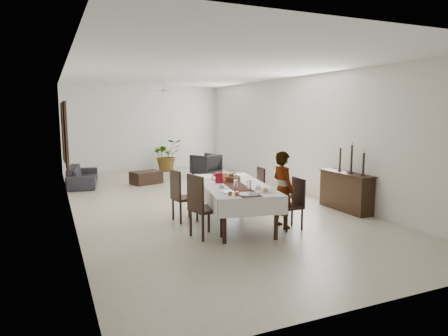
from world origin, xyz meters
The scene contains 86 objects.
floor centered at (0.00, 0.00, 0.00)m, with size 6.00×12.00×0.00m, color beige.
ceiling centered at (0.00, 0.00, 3.20)m, with size 6.00×12.00×0.02m, color white.
wall_back centered at (0.00, 6.00, 1.60)m, with size 6.00×0.02×3.20m, color white.
wall_front centered at (0.00, -6.00, 1.60)m, with size 6.00×0.02×3.20m, color white.
wall_left centered at (-3.00, 0.00, 1.60)m, with size 0.02×12.00×3.20m, color white.
wall_right centered at (3.00, 0.00, 1.60)m, with size 0.02×12.00×3.20m, color white.
dining_table_top centered at (-0.02, -2.17, 0.77)m, with size 1.06×2.55×0.05m, color black.
table_leg_fl centered at (-0.70, -3.27, 0.37)m, with size 0.07×0.07×0.74m, color black.
table_leg_fr centered at (0.21, -3.44, 0.37)m, with size 0.07×0.07×0.74m, color black.
table_leg_bl centered at (-0.25, -0.89, 0.37)m, with size 0.07×0.07×0.74m, color black.
table_leg_br centered at (0.66, -1.06, 0.37)m, with size 0.07×0.07×0.74m, color black.
tablecloth_top centered at (-0.02, -2.17, 0.80)m, with size 1.25×2.74×0.01m, color white.
tablecloth_drape_left centered at (-0.63, -2.05, 0.65)m, with size 0.01×2.74×0.32m, color white.
tablecloth_drape_right centered at (0.59, -2.28, 0.65)m, with size 0.01×2.74×0.32m, color white.
tablecloth_drape_near centered at (-0.27, -3.51, 0.65)m, with size 1.25×0.01×0.32m, color white.
tablecloth_drape_far centered at (0.23, -0.82, 0.65)m, with size 1.25×0.01×0.32m, color white.
table_runner centered at (-0.02, -2.17, 0.81)m, with size 0.37×2.66×0.00m, color maroon.
red_pitcher centered at (-0.25, -1.96, 0.92)m, with size 0.16×0.16×0.21m, color maroon.
pitcher_handle centered at (-0.34, -1.94, 0.92)m, with size 0.13×0.13×0.02m, color maroon.
wine_glass_near centered at (-0.02, -2.87, 0.90)m, with size 0.07×0.07×0.18m, color white.
wine_glass_mid centered at (-0.23, -2.72, 0.90)m, with size 0.07×0.07×0.18m, color white.
wine_glass_far centered at (0.04, -2.12, 0.90)m, with size 0.07×0.07×0.18m, color white.
teacup_right centered at (0.18, -2.85, 0.84)m, with size 0.10×0.10×0.06m, color white.
saucer_right centered at (0.18, -2.85, 0.82)m, with size 0.16×0.16×0.01m, color white.
teacup_left centered at (-0.40, -2.47, 0.84)m, with size 0.10×0.10×0.06m, color silver.
saucer_left centered at (-0.40, -2.47, 0.82)m, with size 0.16×0.16×0.01m, color silver.
plate_near_right centered at (0.15, -3.17, 0.82)m, with size 0.26×0.26×0.02m, color silver.
bread_near_right centered at (0.15, -3.17, 0.85)m, with size 0.10×0.10×0.10m, color tan.
plate_near_left centered at (-0.48, -2.89, 0.82)m, with size 0.26×0.26×0.02m, color white.
plate_far_left centered at (-0.25, -1.53, 0.82)m, with size 0.26×0.26×0.02m, color white.
serving_tray centered at (-0.23, -3.26, 0.82)m, with size 0.38×0.38×0.02m, color #39383D.
jam_jar_a centered at (-0.46, -3.25, 0.85)m, with size 0.07×0.07×0.08m, color #964015.
jam_jar_b centered at (-0.56, -3.17, 0.85)m, with size 0.07×0.07×0.08m, color #954715.
fruit_basket centered at (0.08, -1.91, 0.86)m, with size 0.32×0.32×0.11m, color brown.
fruit_red centered at (0.12, -1.90, 0.94)m, with size 0.10×0.10×0.10m, color maroon.
fruit_green centered at (0.05, -1.88, 0.94)m, with size 0.09×0.09×0.09m, color #5A8327.
chair_right_near_seat centered at (0.79, -2.98, 0.44)m, with size 0.42×0.42×0.05m, color black.
chair_right_near_leg_fl centered at (0.97, -3.16, 0.21)m, with size 0.04×0.04×0.41m, color black.
chair_right_near_leg_fr centered at (0.97, -2.81, 0.21)m, with size 0.04×0.04×0.41m, color black.
chair_right_near_leg_bl centered at (0.62, -3.16, 0.21)m, with size 0.04×0.04×0.41m, color black.
chair_right_near_leg_br centered at (0.62, -2.81, 0.21)m, with size 0.04×0.04×0.41m, color black.
chair_right_near_back centered at (0.98, -2.98, 0.72)m, with size 0.42×0.04×0.53m, color black.
chair_right_far_seat centered at (0.76, -1.52, 0.44)m, with size 0.42×0.42×0.05m, color black.
chair_right_far_leg_fl centered at (0.92, -1.71, 0.21)m, with size 0.04×0.04×0.42m, color black.
chair_right_far_leg_fr centered at (0.96, -1.36, 0.21)m, with size 0.04×0.04×0.42m, color black.
chair_right_far_leg_bl centered at (0.57, -1.67, 0.21)m, with size 0.04×0.04×0.42m, color black.
chair_right_far_leg_br centered at (0.61, -1.32, 0.21)m, with size 0.04×0.04×0.42m, color black.
chair_right_far_back centered at (0.96, -1.54, 0.73)m, with size 0.42×0.04×0.54m, color black.
chair_left_near_seat centered at (-0.86, -2.80, 0.51)m, with size 0.49×0.49×0.06m, color black.
chair_left_near_leg_fl centered at (-1.10, -2.65, 0.24)m, with size 0.05×0.05×0.48m, color black.
chair_left_near_leg_fr centered at (-1.01, -3.04, 0.24)m, with size 0.05×0.05×0.48m, color black.
chair_left_near_leg_bl centered at (-0.71, -2.56, 0.24)m, with size 0.05×0.05×0.48m, color black.
chair_left_near_leg_br centered at (-0.62, -2.94, 0.24)m, with size 0.05×0.05×0.48m, color black.
chair_left_near_back centered at (-1.08, -2.85, 0.84)m, with size 0.49×0.04×0.62m, color black.
chair_left_far_seat centered at (-0.87, -1.62, 0.48)m, with size 0.46×0.46×0.05m, color black.
chair_left_far_leg_fl centered at (-1.08, -1.46, 0.22)m, with size 0.05×0.05×0.45m, color black.
chair_left_far_leg_fr centered at (-1.03, -1.83, 0.22)m, with size 0.05×0.05×0.45m, color black.
chair_left_far_leg_bl centered at (-0.71, -1.41, 0.22)m, with size 0.05×0.05×0.45m, color black.
chair_left_far_leg_br centered at (-0.66, -1.78, 0.22)m, with size 0.05×0.05×0.45m, color black.
chair_left_far_back centered at (-1.08, -1.65, 0.79)m, with size 0.46×0.04×0.58m, color black.
woman centered at (0.73, -2.82, 0.75)m, with size 0.55×0.36×1.50m, color gray.
sideboard_body centered at (2.78, -2.25, 0.42)m, with size 0.38×1.41×0.85m, color black.
sideboard_top centered at (2.78, -2.25, 0.86)m, with size 0.41×1.47×0.03m, color black.
candlestick_near_base centered at (2.78, -2.77, 0.89)m, with size 0.09×0.09×0.03m, color black.
candlestick_near_shaft centered at (2.78, -2.77, 1.14)m, with size 0.05×0.05×0.47m, color black.
candlestick_near_candle centered at (2.78, -2.77, 1.41)m, with size 0.03×0.03×0.08m, color beige.
candlestick_mid_base centered at (2.78, -2.39, 0.89)m, with size 0.09×0.09×0.03m, color black.
candlestick_mid_shaft centered at (2.78, -2.39, 1.21)m, with size 0.05×0.05×0.61m, color black.
candlestick_mid_candle centered at (2.78, -2.39, 1.55)m, with size 0.03×0.03×0.08m, color beige.
candlestick_far_base centered at (2.78, -2.02, 0.89)m, with size 0.09×0.09×0.03m, color black.
candlestick_far_shaft centered at (2.78, -2.02, 1.16)m, with size 0.05×0.05×0.52m, color black.
candlestick_far_candle centered at (2.78, -2.02, 1.46)m, with size 0.03×0.03×0.08m, color white.
sofa centered at (-2.50, 3.44, 0.30)m, with size 2.04×0.80×0.60m, color #2C282E.
armchair centered at (1.64, 3.67, 0.39)m, with size 0.83×0.85×0.78m, color #252227.
coffee_table centered at (-0.65, 2.94, 0.20)m, with size 0.89×0.59×0.39m, color black.
potted_plant centered at (0.69, 5.34, 0.61)m, with size 1.09×0.94×1.21m, color #214F1F.
mirror_frame_near centered at (-2.96, 2.20, 1.60)m, with size 0.06×1.05×1.85m, color black.
mirror_glass_near centered at (-2.92, 2.20, 1.60)m, with size 0.01×0.90×1.70m, color silver.
mirror_frame_far centered at (-2.96, 4.30, 1.60)m, with size 0.06×1.05×1.85m, color black.
mirror_glass_far centered at (-2.92, 4.30, 1.60)m, with size 0.01×0.90×1.70m, color silver.
fan_rod centered at (0.00, 3.00, 3.10)m, with size 0.04×0.04×0.20m, color silver.
fan_hub centered at (0.00, 3.00, 2.90)m, with size 0.16×0.16×0.08m, color beige.
fan_blade_n centered at (0.00, 3.35, 2.90)m, with size 0.10×0.55×0.01m, color silver.
fan_blade_s centered at (0.00, 2.65, 2.90)m, with size 0.10×0.55×0.01m, color silver.
fan_blade_e centered at (0.35, 3.00, 2.90)m, with size 0.55×0.10×0.01m, color silver.
fan_blade_w centered at (-0.35, 3.00, 2.90)m, with size 0.55×0.10×0.01m, color silver.
Camera 1 is at (-3.38, -9.34, 2.26)m, focal length 32.00 mm.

